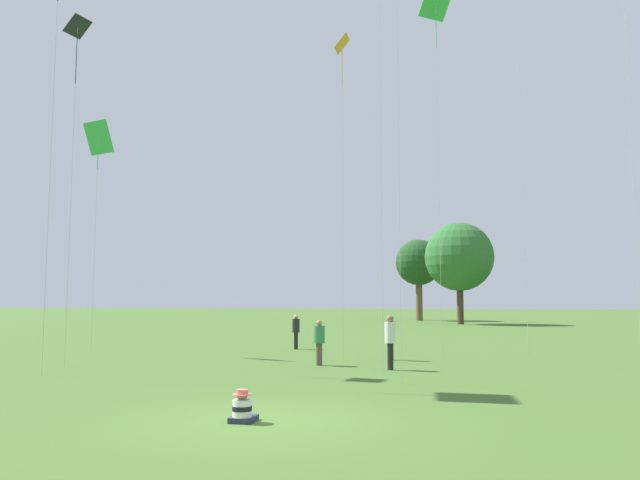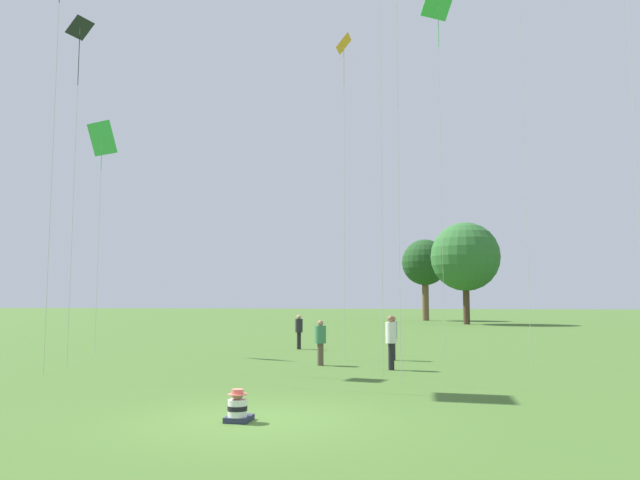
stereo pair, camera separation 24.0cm
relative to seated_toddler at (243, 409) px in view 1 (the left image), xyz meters
The scene contains 12 objects.
ground_plane 0.45m from the seated_toddler, 33.81° to the left, with size 300.00×300.00×0.00m, color #426628.
seated_toddler is the anchor object (origin of this frame).
person_standing_0 9.30m from the seated_toddler, 77.12° to the left, with size 0.43×0.43×1.72m.
person_standing_1 12.42m from the seated_toddler, 81.29° to the left, with size 0.34×0.34×1.62m.
person_standing_2 10.00m from the seated_toddler, 92.34° to the left, with size 0.54×0.54×1.52m.
person_standing_3 16.89m from the seated_toddler, 99.19° to the left, with size 0.46×0.46×1.55m.
kite_1 16.09m from the seated_toddler, 137.11° to the left, with size 0.78×0.91×12.04m.
kite_2 18.90m from the seated_toddler, 129.25° to the left, with size 1.51×0.98×9.81m.
kite_3 16.24m from the seated_toddler, 89.33° to the left, with size 0.50×0.74×12.34m.
kite_5 19.66m from the seated_toddler, 74.71° to the left, with size 1.45×1.35×14.75m.
distant_tree_0 58.43m from the seated_toddler, 88.10° to the left, with size 5.03×5.03×8.87m.
distant_tree_1 48.83m from the seated_toddler, 83.02° to the left, with size 6.37×6.37×9.42m.
Camera 1 is at (3.13, -11.31, 2.20)m, focal length 35.00 mm.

